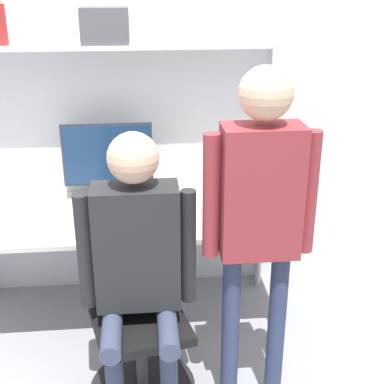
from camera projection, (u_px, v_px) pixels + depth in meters
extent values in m
plane|color=gray|center=(124.00, 355.00, 3.18)|extent=(12.00, 12.00, 0.00)
cube|color=silver|center=(116.00, 100.00, 3.46)|extent=(8.00, 0.06, 2.70)
cube|color=beige|center=(120.00, 216.00, 3.30)|extent=(2.06, 0.80, 0.03)
cylinder|color=#A5A5AA|center=(283.00, 288.00, 3.21)|extent=(0.05, 0.05, 0.70)
cylinder|color=#A5A5AA|center=(259.00, 237.00, 3.84)|extent=(0.05, 0.05, 0.70)
cube|color=silver|center=(112.00, 46.00, 3.18)|extent=(1.96, 0.23, 0.02)
cylinder|color=#B2B2B7|center=(263.00, 174.00, 3.59)|extent=(0.04, 0.04, 1.72)
cylinder|color=#333338|center=(110.00, 199.00, 3.50)|extent=(0.18, 0.18, 0.01)
cylinder|color=#333338|center=(110.00, 190.00, 3.47)|extent=(0.06, 0.06, 0.10)
cube|color=#333338|center=(108.00, 154.00, 3.39)|extent=(0.57, 0.01, 0.41)
cube|color=navy|center=(108.00, 155.00, 3.38)|extent=(0.55, 0.02, 0.38)
cube|color=#333338|center=(127.00, 225.00, 3.13)|extent=(0.36, 0.22, 0.01)
cube|color=black|center=(127.00, 226.00, 3.11)|extent=(0.30, 0.12, 0.00)
cube|color=#333338|center=(126.00, 201.00, 3.17)|extent=(0.36, 0.03, 0.22)
cube|color=#194C8C|center=(126.00, 202.00, 3.17)|extent=(0.31, 0.02, 0.19)
cube|color=silver|center=(170.00, 227.00, 3.11)|extent=(0.07, 0.15, 0.01)
cube|color=black|center=(170.00, 226.00, 3.11)|extent=(0.06, 0.13, 0.00)
cylinder|color=#4C4C51|center=(142.00, 357.00, 2.80)|extent=(0.06, 0.06, 0.36)
cube|color=black|center=(140.00, 324.00, 2.72)|extent=(0.55, 0.55, 0.05)
cube|color=black|center=(129.00, 262.00, 2.81)|extent=(0.41, 0.13, 0.45)
cylinder|color=#38425B|center=(115.00, 382.00, 2.63)|extent=(0.09, 0.09, 0.47)
cylinder|color=#38425B|center=(169.00, 379.00, 2.66)|extent=(0.09, 0.09, 0.47)
cylinder|color=#38425B|center=(112.00, 331.00, 2.55)|extent=(0.10, 0.38, 0.10)
cylinder|color=#38425B|center=(168.00, 328.00, 2.58)|extent=(0.10, 0.38, 0.10)
cube|color=#262628|center=(137.00, 247.00, 2.59)|extent=(0.41, 0.20, 0.63)
cylinder|color=#262628|center=(85.00, 252.00, 2.57)|extent=(0.08, 0.08, 0.60)
cylinder|color=#262628|center=(188.00, 247.00, 2.61)|extent=(0.08, 0.08, 0.60)
sphere|color=#D8AD8C|center=(133.00, 158.00, 2.41)|extent=(0.24, 0.24, 0.24)
cylinder|color=#2D3856|center=(230.00, 330.00, 2.69)|extent=(0.09, 0.09, 0.88)
cylinder|color=#2D3856|center=(276.00, 327.00, 2.71)|extent=(0.09, 0.09, 0.88)
cube|color=maroon|center=(261.00, 192.00, 2.42)|extent=(0.36, 0.20, 0.62)
cylinder|color=maroon|center=(211.00, 197.00, 2.41)|extent=(0.08, 0.08, 0.59)
cylinder|color=maroon|center=(309.00, 193.00, 2.45)|extent=(0.08, 0.08, 0.59)
sphere|color=#D8AD8C|center=(266.00, 93.00, 2.25)|extent=(0.24, 0.24, 0.24)
cylinder|color=maroon|center=(1.00, 25.00, 3.07)|extent=(0.07, 0.07, 0.23)
cylinder|color=silver|center=(208.00, 25.00, 3.19)|extent=(0.06, 0.06, 0.21)
cylinder|color=silver|center=(208.00, 2.00, 3.14)|extent=(0.03, 0.03, 0.04)
cube|color=#4C4C51|center=(105.00, 26.00, 3.13)|extent=(0.28, 0.19, 0.21)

